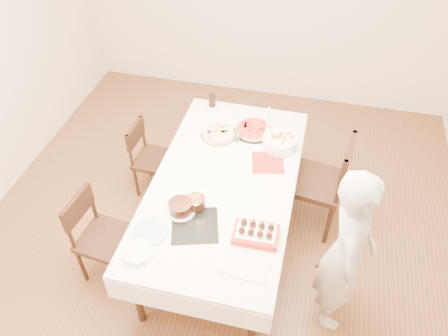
% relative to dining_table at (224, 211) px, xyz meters
% --- Properties ---
extents(floor, '(5.00, 5.00, 0.00)m').
position_rel_dining_table_xyz_m(floor, '(-0.05, -0.03, -0.38)').
color(floor, brown).
rests_on(floor, ground).
extents(dining_table, '(1.33, 2.23, 0.75)m').
position_rel_dining_table_xyz_m(dining_table, '(0.00, 0.00, 0.00)').
color(dining_table, white).
rests_on(dining_table, floor).
extents(chair_right_savory, '(0.59, 0.59, 1.02)m').
position_rel_dining_table_xyz_m(chair_right_savory, '(0.74, 0.40, 0.14)').
color(chair_right_savory, '#321910').
rests_on(chair_right_savory, floor).
extents(chair_left_savory, '(0.42, 0.42, 0.78)m').
position_rel_dining_table_xyz_m(chair_left_savory, '(-0.81, 0.46, 0.02)').
color(chair_left_savory, '#321910').
rests_on(chair_left_savory, floor).
extents(chair_left_dessert, '(0.48, 0.48, 0.86)m').
position_rel_dining_table_xyz_m(chair_left_dessert, '(-0.85, -0.56, 0.05)').
color(chair_left_dessert, '#321910').
rests_on(chair_left_dessert, floor).
extents(person, '(0.36, 0.55, 1.50)m').
position_rel_dining_table_xyz_m(person, '(1.00, -0.49, 0.38)').
color(person, beige).
rests_on(person, floor).
extents(pizza_white, '(0.43, 0.43, 0.04)m').
position_rel_dining_table_xyz_m(pizza_white, '(-0.18, 0.54, 0.40)').
color(pizza_white, beige).
rests_on(pizza_white, dining_table).
extents(pizza_pepperoni, '(0.48, 0.48, 0.04)m').
position_rel_dining_table_xyz_m(pizza_pepperoni, '(0.11, 0.68, 0.40)').
color(pizza_pepperoni, red).
rests_on(pizza_pepperoni, dining_table).
extents(red_placemat, '(0.32, 0.32, 0.01)m').
position_rel_dining_table_xyz_m(red_placemat, '(0.31, 0.29, 0.38)').
color(red_placemat, '#B21E1E').
rests_on(red_placemat, dining_table).
extents(pasta_bowl, '(0.39, 0.39, 0.10)m').
position_rel_dining_table_xyz_m(pasta_bowl, '(0.37, 0.52, 0.43)').
color(pasta_bowl, white).
rests_on(pasta_bowl, dining_table).
extents(taper_candle, '(0.08, 0.08, 0.34)m').
position_rel_dining_table_xyz_m(taper_candle, '(0.24, 0.63, 0.55)').
color(taper_candle, white).
rests_on(taper_candle, dining_table).
extents(shaker_pair, '(0.10, 0.10, 0.10)m').
position_rel_dining_table_xyz_m(shaker_pair, '(0.00, 0.51, 0.43)').
color(shaker_pair, white).
rests_on(shaker_pair, dining_table).
extents(cola_glass, '(0.08, 0.08, 0.12)m').
position_rel_dining_table_xyz_m(cola_glass, '(-0.36, 0.99, 0.44)').
color(cola_glass, black).
rests_on(cola_glass, dining_table).
extents(layer_cake, '(0.25, 0.25, 0.09)m').
position_rel_dining_table_xyz_m(layer_cake, '(-0.24, -0.40, 0.42)').
color(layer_cake, black).
rests_on(layer_cake, dining_table).
extents(cake_board, '(0.42, 0.42, 0.01)m').
position_rel_dining_table_xyz_m(cake_board, '(-0.10, -0.51, 0.38)').
color(cake_board, black).
rests_on(cake_board, dining_table).
extents(birthday_cake, '(0.16, 0.16, 0.15)m').
position_rel_dining_table_xyz_m(birthday_cake, '(-0.14, -0.33, 0.46)').
color(birthday_cake, '#3A1E0F').
rests_on(birthday_cake, dining_table).
extents(strawberry_box, '(0.33, 0.23, 0.08)m').
position_rel_dining_table_xyz_m(strawberry_box, '(0.36, -0.50, 0.42)').
color(strawberry_box, red).
rests_on(strawberry_box, dining_table).
extents(box_lid, '(0.34, 0.24, 0.03)m').
position_rel_dining_table_xyz_m(box_lid, '(0.33, -0.76, 0.38)').
color(box_lid, beige).
rests_on(box_lid, dining_table).
extents(plate_stack, '(0.27, 0.27, 0.04)m').
position_rel_dining_table_xyz_m(plate_stack, '(-0.40, -0.84, 0.40)').
color(plate_stack, white).
rests_on(plate_stack, dining_table).
extents(china_plate, '(0.27, 0.27, 0.01)m').
position_rel_dining_table_xyz_m(china_plate, '(-0.39, -0.64, 0.38)').
color(china_plate, white).
rests_on(china_plate, dining_table).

